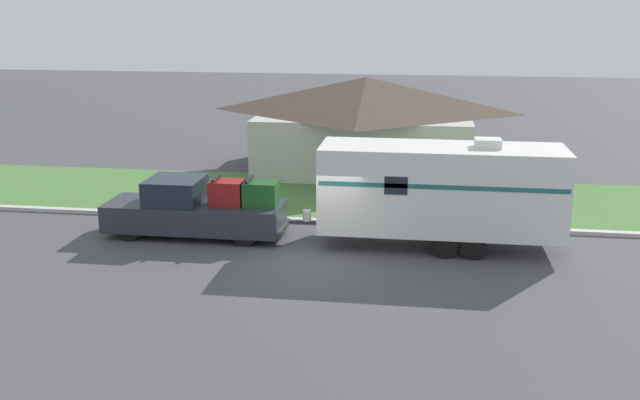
# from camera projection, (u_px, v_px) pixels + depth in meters

# --- Properties ---
(ground_plane) EXTENTS (120.00, 120.00, 0.00)m
(ground_plane) POSITION_uv_depth(u_px,v_px,m) (319.00, 260.00, 21.75)
(ground_plane) COLOR #47474C
(curb_strip) EXTENTS (80.00, 0.30, 0.14)m
(curb_strip) POSITION_uv_depth(u_px,v_px,m) (334.00, 222.00, 25.31)
(curb_strip) COLOR beige
(curb_strip) RESTS_ON ground_plane
(lawn_strip) EXTENTS (80.00, 7.00, 0.03)m
(lawn_strip) POSITION_uv_depth(u_px,v_px,m) (345.00, 197.00, 28.81)
(lawn_strip) COLOR #477538
(lawn_strip) RESTS_ON ground_plane
(house_across_street) EXTENTS (10.36, 7.74, 4.30)m
(house_across_street) POSITION_uv_depth(u_px,v_px,m) (365.00, 122.00, 33.36)
(house_across_street) COLOR #B2B2A8
(house_across_street) RESTS_ON ground_plane
(pickup_truck) EXTENTS (6.04, 2.00, 2.05)m
(pickup_truck) POSITION_uv_depth(u_px,v_px,m) (197.00, 210.00, 23.82)
(pickup_truck) COLOR black
(pickup_truck) RESTS_ON ground_plane
(travel_trailer) EXTENTS (8.67, 2.38, 3.56)m
(travel_trailer) POSITION_uv_depth(u_px,v_px,m) (441.00, 189.00, 22.44)
(travel_trailer) COLOR black
(travel_trailer) RESTS_ON ground_plane
(mailbox) EXTENTS (0.48, 0.20, 1.35)m
(mailbox) POSITION_uv_depth(u_px,v_px,m) (435.00, 192.00, 25.56)
(mailbox) COLOR brown
(mailbox) RESTS_ON ground_plane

